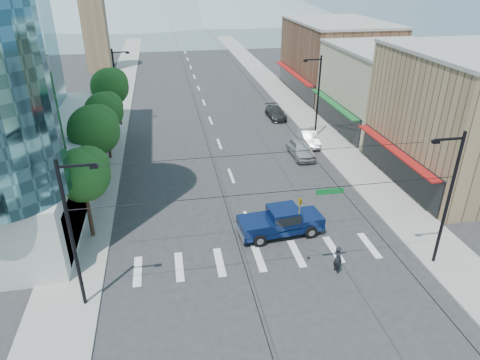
{
  "coord_description": "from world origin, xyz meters",
  "views": [
    {
      "loc": [
        -5.5,
        -20.77,
        17.16
      ],
      "look_at": [
        -0.43,
        7.09,
        3.0
      ],
      "focal_mm": 32.0,
      "sensor_mm": 36.0,
      "label": 1
    }
  ],
  "objects": [
    {
      "name": "parked_car_near",
      "position": [
        7.6,
        17.23,
        0.84
      ],
      "size": [
        2.06,
        4.95,
        1.68
      ],
      "primitive_type": "imported",
      "rotation": [
        0.0,
        0.0,
        0.02
      ],
      "color": "#B0AFB4",
      "rests_on": "ground"
    },
    {
      "name": "parked_car_mid",
      "position": [
        9.4,
        20.11,
        0.74
      ],
      "size": [
        1.86,
        4.6,
        1.48
      ],
      "primitive_type": "imported",
      "rotation": [
        0.0,
        0.0,
        -0.06
      ],
      "color": "silver",
      "rests_on": "ground"
    },
    {
      "name": "lamp_pole_ne",
      "position": [
        10.67,
        22.0,
        4.94
      ],
      "size": [
        2.0,
        0.25,
        9.0
      ],
      "color": "black",
      "rests_on": "ground"
    },
    {
      "name": "tree_midfar",
      "position": [
        -11.07,
        20.1,
        4.99
      ],
      "size": [
        3.65,
        3.64,
        6.71
      ],
      "color": "black",
      "rests_on": "ground"
    },
    {
      "name": "sidewalk_right",
      "position": [
        12.0,
        40.0,
        0.07
      ],
      "size": [
        4.0,
        120.0,
        0.15
      ],
      "primitive_type": "cube",
      "color": "gray",
      "rests_on": "ground"
    },
    {
      "name": "signal_rig",
      "position": [
        0.19,
        -1.0,
        4.64
      ],
      "size": [
        21.8,
        0.2,
        9.0
      ],
      "color": "black",
      "rests_on": "ground"
    },
    {
      "name": "pedestrian",
      "position": [
        4.31,
        -0.72,
        0.93
      ],
      "size": [
        0.59,
        0.76,
        1.86
      ],
      "primitive_type": "imported",
      "rotation": [
        0.0,
        0.0,
        1.81
      ],
      "color": "black",
      "rests_on": "ground"
    },
    {
      "name": "pickup_truck",
      "position": [
        1.9,
        4.0,
        1.07
      ],
      "size": [
        6.26,
        2.82,
        2.06
      ],
      "rotation": [
        0.0,
        0.0,
        0.1
      ],
      "color": "#08153C",
      "rests_on": "ground"
    },
    {
      "name": "lamp_pole_nw",
      "position": [
        -10.67,
        30.0,
        4.94
      ],
      "size": [
        2.0,
        0.25,
        9.0
      ],
      "color": "black",
      "rests_on": "ground"
    },
    {
      "name": "shop_mid",
      "position": [
        20.0,
        24.0,
        4.5
      ],
      "size": [
        12.0,
        14.0,
        9.0
      ],
      "primitive_type": "cube",
      "color": "tan",
      "rests_on": "ground"
    },
    {
      "name": "parked_car_far",
      "position": [
        8.21,
        29.47,
        0.69
      ],
      "size": [
        2.0,
        4.76,
        1.37
      ],
      "primitive_type": "imported",
      "rotation": [
        0.0,
        0.0,
        0.02
      ],
      "color": "#2F2F31",
      "rests_on": "ground"
    },
    {
      "name": "ground",
      "position": [
        0.0,
        0.0,
        0.0
      ],
      "size": [
        160.0,
        160.0,
        0.0
      ],
      "primitive_type": "plane",
      "color": "#28282B",
      "rests_on": "ground"
    },
    {
      "name": "clock_tower",
      "position": [
        -16.5,
        62.0,
        10.64
      ],
      "size": [
        4.8,
        4.8,
        20.4
      ],
      "color": "#8C6B4C",
      "rests_on": "ground"
    },
    {
      "name": "sidewalk_left",
      "position": [
        -12.0,
        40.0,
        0.07
      ],
      "size": [
        4.0,
        120.0,
        0.15
      ],
      "primitive_type": "cube",
      "color": "gray",
      "rests_on": "ground"
    },
    {
      "name": "tree_far",
      "position": [
        -11.07,
        27.1,
        5.59
      ],
      "size": [
        4.09,
        4.09,
        7.52
      ],
      "color": "black",
      "rests_on": "ground"
    },
    {
      "name": "shop_far",
      "position": [
        20.0,
        40.0,
        5.0
      ],
      "size": [
        12.0,
        18.0,
        10.0
      ],
      "primitive_type": "cube",
      "color": "brown",
      "rests_on": "ground"
    },
    {
      "name": "tree_near",
      "position": [
        -11.07,
        6.1,
        4.99
      ],
      "size": [
        3.65,
        3.64,
        6.71
      ],
      "color": "black",
      "rests_on": "ground"
    },
    {
      "name": "shop_near",
      "position": [
        20.0,
        10.0,
        5.5
      ],
      "size": [
        12.0,
        14.0,
        11.0
      ],
      "primitive_type": "cube",
      "color": "#8C6B4C",
      "rests_on": "ground"
    },
    {
      "name": "tree_midnear",
      "position": [
        -11.07,
        13.1,
        5.59
      ],
      "size": [
        4.09,
        4.09,
        7.52
      ],
      "color": "black",
      "rests_on": "ground"
    }
  ]
}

